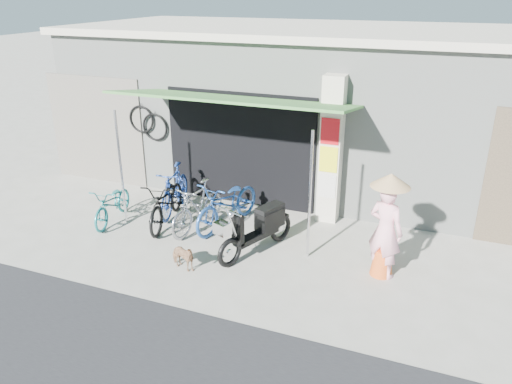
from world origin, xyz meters
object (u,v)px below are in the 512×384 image
at_px(bike_teal, 113,204).
at_px(street_dog, 182,257).
at_px(bike_black, 167,201).
at_px(bike_blue, 174,189).
at_px(bike_silver, 198,206).
at_px(nun, 386,227).
at_px(moped, 258,228).
at_px(bike_navy, 228,203).

distance_m(bike_teal, street_dog, 2.56).
height_order(bike_black, street_dog, bike_black).
bearing_deg(street_dog, bike_blue, 48.10).
xyz_separation_m(bike_teal, bike_silver, (1.81, 0.31, 0.10)).
xyz_separation_m(bike_blue, street_dog, (1.33, -2.06, -0.27)).
distance_m(bike_blue, nun, 4.66).
bearing_deg(bike_blue, bike_black, -86.29).
bearing_deg(bike_teal, nun, -11.20).
bearing_deg(bike_teal, street_dog, -37.64).
distance_m(moped, nun, 2.26).
height_order(bike_navy, nun, nun).
bearing_deg(nun, bike_silver, 16.05).
bearing_deg(bike_blue, bike_navy, -20.82).
bearing_deg(bike_blue, bike_teal, -148.01).
xyz_separation_m(bike_black, street_dog, (1.18, -1.50, -0.25)).
relative_size(bike_navy, moped, 1.08).
distance_m(bike_black, bike_navy, 1.26).
height_order(bike_blue, nun, nun).
relative_size(moped, nun, 0.98).
height_order(street_dog, moped, moped).
bearing_deg(bike_navy, bike_blue, -176.39).
xyz_separation_m(bike_silver, moped, (1.45, -0.43, -0.02)).
xyz_separation_m(bike_blue, bike_silver, (0.87, -0.58, -0.01)).
xyz_separation_m(bike_teal, nun, (5.49, -0.07, 0.50)).
distance_m(bike_blue, bike_black, 0.58).
distance_m(bike_silver, bike_navy, 0.61).
bearing_deg(street_dog, bike_silver, 32.62).
height_order(bike_navy, moped, moped).
bearing_deg(street_dog, nun, -55.90).
relative_size(bike_silver, nun, 0.91).
xyz_separation_m(bike_navy, street_dog, (-0.03, -1.83, -0.26)).
height_order(bike_black, nun, nun).
height_order(bike_teal, nun, nun).
distance_m(bike_silver, moped, 1.52).
height_order(street_dog, nun, nun).
distance_m(bike_blue, bike_silver, 1.04).
relative_size(bike_silver, street_dog, 2.89).
height_order(bike_teal, bike_blue, bike_blue).
relative_size(bike_navy, nun, 1.05).
distance_m(bike_navy, nun, 3.29).
relative_size(bike_teal, moped, 0.85).
xyz_separation_m(bike_blue, moped, (2.32, -1.01, -0.03)).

